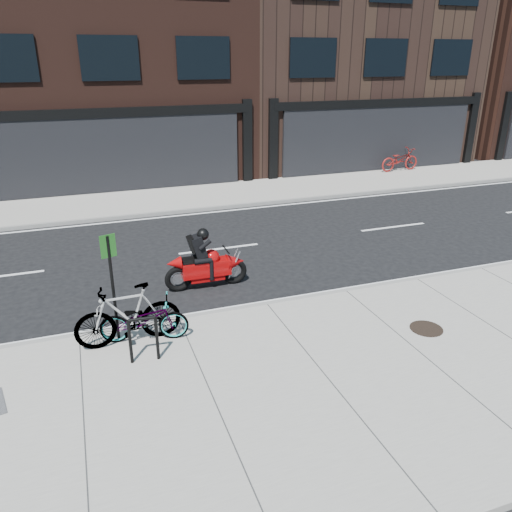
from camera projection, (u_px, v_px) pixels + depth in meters
name	position (u px, v px, depth m)	size (l,w,h in m)	color
ground	(240.00, 275.00, 12.93)	(120.00, 120.00, 0.00)	black
sidewalk_near	(330.00, 384.00, 8.54)	(60.00, 6.00, 0.13)	gray
sidewalk_far	(180.00, 198.00, 19.68)	(60.00, 3.50, 0.13)	gray
building_center	(96.00, 8.00, 22.27)	(12.00, 10.00, 14.50)	black
building_mideast	(334.00, 36.00, 26.39)	(12.00, 10.00, 12.50)	black
building_east	(512.00, 34.00, 30.04)	(10.00, 10.00, 13.00)	black
bike_rack	(143.00, 336.00, 8.89)	(0.53, 0.10, 0.89)	black
bicycle_front	(144.00, 320.00, 9.58)	(0.59, 1.69, 0.89)	gray
bicycle_rear	(128.00, 315.00, 9.43)	(0.57, 2.00, 1.20)	gray
motorcycle	(210.00, 263.00, 12.07)	(2.05, 0.47, 1.53)	black
bicycle_far	(400.00, 160.00, 23.85)	(0.71, 2.04, 1.07)	maroon
manhole_cover	(426.00, 329.00, 10.13)	(0.66, 0.66, 0.01)	black
sign_post	(112.00, 279.00, 9.28)	(0.28, 0.11, 2.17)	black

